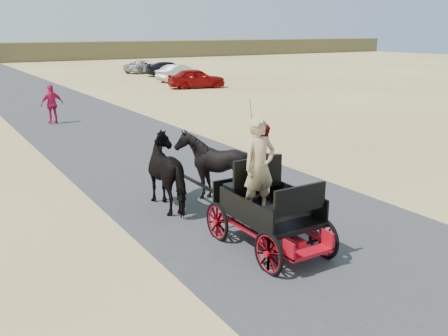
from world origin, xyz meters
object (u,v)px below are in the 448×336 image
car_c (170,69)px  car_d (145,67)px  carriage (268,230)px  horse_right (213,166)px  car_b (179,73)px  car_a (196,78)px  pedestrian (52,104)px  horse_left (172,172)px

car_c → car_d: 4.31m
carriage → car_c: 37.00m
horse_right → car_c: size_ratio=0.39×
horse_right → car_b: 29.03m
car_c → car_a: bearing=175.5°
car_c → car_d: size_ratio=1.01×
pedestrian → horse_right: bearing=84.5°
horse_left → horse_right: 1.10m
pedestrian → car_c: 23.66m
car_b → horse_right: bearing=135.7°
horse_left → car_a: bearing=-119.8°
car_b → pedestrian: bearing=117.1°
car_a → car_b: bearing=0.6°
horse_left → car_a: horse_left is taller
car_c → car_d: bearing=17.5°
car_c → carriage: bearing=167.6°
horse_right → car_a: bearing=-117.6°
horse_right → car_a: size_ratio=0.42×
car_d → horse_left: bearing=137.3°
pedestrian → car_d: size_ratio=0.40×
carriage → car_a: size_ratio=0.59×
pedestrian → car_c: pedestrian is taller
pedestrian → car_a: size_ratio=0.43×
horse_right → carriage: bearing=79.6°
car_c → pedestrian: bearing=152.1°
carriage → horse_left: (-0.55, 3.00, 0.49)m
carriage → horse_right: (0.55, 3.00, 0.49)m
car_d → pedestrian: bearing=127.8°
car_a → car_c: size_ratio=0.94×
car_b → car_d: car_b is taller
car_a → pedestrian: bearing=139.7°
carriage → horse_right: 3.09m
carriage → pedestrian: size_ratio=1.39×
horse_left → car_c: size_ratio=0.47×
horse_left → car_d: horse_left is taller
carriage → horse_left: 3.09m
horse_right → pedestrian: (-0.87, 12.52, 0.01)m
car_b → horse_left: bearing=133.8°
car_c → horse_left: bearing=164.8°
horse_right → car_c: 34.02m
car_a → car_b: (1.09, 4.88, -0.02)m
horse_right → car_b: horse_right is taller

